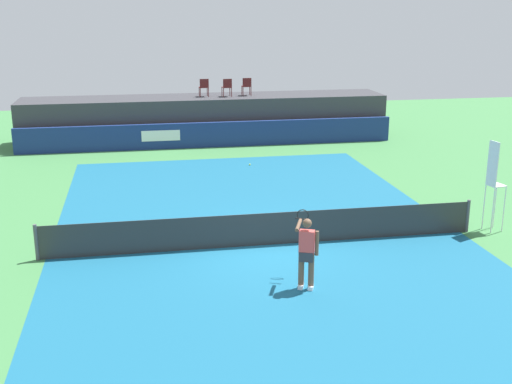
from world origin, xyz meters
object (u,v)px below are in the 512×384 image
object	(u,v)px
net_post_near	(36,242)
umpire_chair	(494,180)
tennis_ball	(250,164)
tennis_player	(307,251)
spectator_chair_far_left	(204,87)
net_post_far	(468,216)
spectator_chair_center	(247,86)
spectator_chair_left	(227,87)

from	to	relation	value
net_post_near	umpire_chair	bearing A→B (deg)	-0.08
net_post_near	tennis_ball	world-z (taller)	net_post_near
umpire_chair	tennis_player	xyz separation A→B (m)	(-6.51, -3.03, -0.63)
spectator_chair_far_left	tennis_player	size ratio (longest dim) A/B	0.50
net_post_near	net_post_far	distance (m)	12.40
tennis_player	net_post_far	bearing A→B (deg)	27.74
spectator_chair_center	net_post_near	xyz separation A→B (m)	(-8.28, -15.18, -2.19)
tennis_ball	net_post_near	bearing A→B (deg)	-128.07
spectator_chair_center	net_post_far	xyz separation A→B (m)	(4.12, -15.18, -2.19)
net_post_far	tennis_player	xyz separation A→B (m)	(-5.79, -3.04, 0.46)
umpire_chair	net_post_near	distance (m)	13.17
spectator_chair_center	umpire_chair	xyz separation A→B (m)	(4.84, -15.20, -1.11)
tennis_player	net_post_near	bearing A→B (deg)	155.27
net_post_far	tennis_player	world-z (taller)	tennis_player
tennis_player	tennis_ball	distance (m)	12.60
spectator_chair_center	tennis_player	size ratio (longest dim) A/B	0.50
net_post_near	tennis_ball	size ratio (longest dim) A/B	14.71
umpire_chair	tennis_player	size ratio (longest dim) A/B	1.56
umpire_chair	tennis_player	world-z (taller)	umpire_chair
spectator_chair_center	tennis_ball	distance (m)	6.33
net_post_far	tennis_ball	bearing A→B (deg)	117.58
net_post_far	tennis_ball	size ratio (longest dim) A/B	14.71
spectator_chair_center	tennis_ball	bearing A→B (deg)	-98.44
net_post_near	tennis_ball	bearing A→B (deg)	51.93
spectator_chair_far_left	tennis_ball	size ratio (longest dim) A/B	13.06
spectator_chair_far_left	umpire_chair	world-z (taller)	spectator_chair_far_left
spectator_chair_far_left	spectator_chair_left	distance (m)	1.14
spectator_chair_far_left	spectator_chair_center	distance (m)	2.14
spectator_chair_center	tennis_ball	size ratio (longest dim) A/B	13.06
tennis_ball	net_post_far	bearing A→B (deg)	-62.42
spectator_chair_center	tennis_player	bearing A→B (deg)	-95.24
tennis_player	umpire_chair	bearing A→B (deg)	24.93
spectator_chair_left	tennis_ball	xyz separation A→B (m)	(0.18, -5.47, -2.66)
spectator_chair_left	net_post_near	bearing A→B (deg)	-115.87
spectator_chair_far_left	tennis_ball	world-z (taller)	spectator_chair_far_left
umpire_chair	tennis_ball	bearing A→B (deg)	120.86
net_post_near	tennis_player	xyz separation A→B (m)	(6.61, -3.04, 0.46)
net_post_near	net_post_far	size ratio (longest dim) A/B	1.00
umpire_chair	net_post_far	xyz separation A→B (m)	(-0.72, 0.02, -1.09)
spectator_chair_far_left	net_post_near	size ratio (longest dim) A/B	0.89
umpire_chair	tennis_ball	size ratio (longest dim) A/B	40.59
spectator_chair_center	tennis_player	distance (m)	18.38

